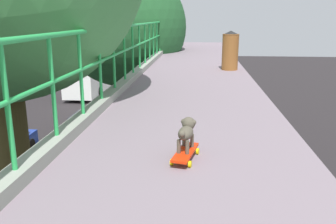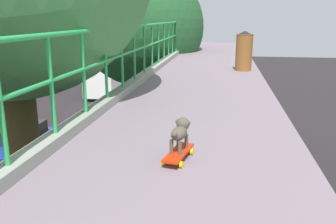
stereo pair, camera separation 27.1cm
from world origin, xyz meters
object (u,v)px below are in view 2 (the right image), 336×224
Objects in this scene: car_black_fifth at (47,187)px; city_bus at (117,68)px; small_dog at (180,131)px; car_yellow_cab_seventh at (110,125)px; litter_bin at (244,50)px; car_blue_sixth at (18,142)px; toy_skateboard at (179,153)px.

city_bus reaches higher than car_black_fifth.
small_dog reaches higher than car_black_fifth.
car_yellow_cab_seventh is 11.93m from litter_bin.
car_black_fifth is 20.38m from city_bus.
car_yellow_cab_seventh is (3.28, 3.56, -0.06)m from car_blue_sixth.
city_bus is 19.86× the size of toy_skateboard.
car_yellow_cab_seventh reaches higher than car_black_fifth.
car_yellow_cab_seventh is at bearing 90.81° from car_black_fifth.
city_bus is (-0.19, 16.27, 1.19)m from car_blue_sixth.
small_dog is at bearing -50.92° from car_blue_sixth.
car_black_fifth is 8.68× the size of toy_skateboard.
toy_skateboard is (8.95, -11.10, 4.42)m from car_blue_sixth.
litter_bin is at bearing 81.72° from small_dog.
litter_bin is (6.54, -8.69, 4.91)m from car_yellow_cab_seventh.
small_dog is at bearing -71.46° from city_bus.
car_black_fifth is at bearing 127.13° from toy_skateboard.
car_blue_sixth is 8.29× the size of toy_skateboard.
car_black_fifth is at bearing -79.86° from city_bus.
toy_skateboard is (5.67, -14.66, 4.48)m from car_yellow_cab_seventh.
car_black_fifth is at bearing -89.19° from car_yellow_cab_seventh.
car_blue_sixth is 14.94m from small_dog.
car_yellow_cab_seventh is at bearing -74.70° from city_bus.
car_black_fifth is 4.70× the size of litter_bin.
city_bus is 28.81× the size of small_dog.
car_blue_sixth is 4.49× the size of litter_bin.
litter_bin is (6.43, -1.38, 4.96)m from car_black_fifth.
car_black_fifth is at bearing -47.89° from car_blue_sixth.
litter_bin reaches higher than car_blue_sixth.
toy_skateboard is at bearing -52.87° from car_black_fifth.
car_blue_sixth is at bearing 129.08° from small_dog.
litter_bin is (9.82, -5.13, 4.85)m from car_blue_sixth.
car_blue_sixth is 4.84m from car_yellow_cab_seventh.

